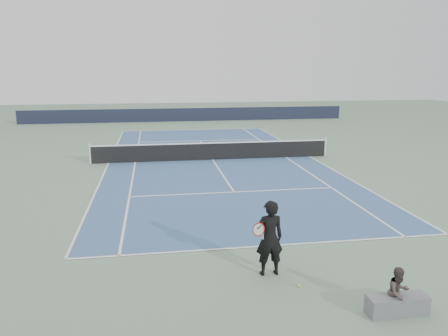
{
  "coord_description": "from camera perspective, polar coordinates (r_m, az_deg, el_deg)",
  "views": [
    {
      "loc": [
        -3.08,
        -22.93,
        4.87
      ],
      "look_at": [
        -0.46,
        -6.76,
        1.1
      ],
      "focal_mm": 35.0,
      "sensor_mm": 36.0,
      "label": 1
    }
  ],
  "objects": [
    {
      "name": "spectator_bench",
      "position": [
        9.81,
        21.75,
        -15.52
      ],
      "size": [
        1.29,
        0.67,
        1.06
      ],
      "color": "slate",
      "rests_on": "ground"
    },
    {
      "name": "tennis_player",
      "position": [
        10.54,
        5.94,
        -9.07
      ],
      "size": [
        0.81,
        0.53,
        1.86
      ],
      "color": "black",
      "rests_on": "ground"
    },
    {
      "name": "windscreen_far",
      "position": [
        41.16,
        -4.88,
        6.96
      ],
      "size": [
        30.0,
        0.25,
        1.2
      ],
      "primitive_type": "cube",
      "color": "black",
      "rests_on": "ground"
    },
    {
      "name": "tennis_ball",
      "position": [
        10.42,
        9.75,
        -14.92
      ],
      "size": [
        0.06,
        0.06,
        0.06
      ],
      "primitive_type": "sphere",
      "color": "yellow",
      "rests_on": "ground"
    },
    {
      "name": "court_surface",
      "position": [
        23.64,
        -1.5,
        1.08
      ],
      "size": [
        10.97,
        23.77,
        0.01
      ],
      "primitive_type": "cube",
      "color": "#3A5B89",
      "rests_on": "ground"
    },
    {
      "name": "tennis_net",
      "position": [
        23.55,
        -1.51,
        2.27
      ],
      "size": [
        12.9,
        0.1,
        1.07
      ],
      "color": "silver",
      "rests_on": "ground"
    },
    {
      "name": "ground",
      "position": [
        23.65,
        -1.5,
        1.07
      ],
      "size": [
        80.0,
        80.0,
        0.0
      ],
      "primitive_type": "plane",
      "color": "slate"
    }
  ]
}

